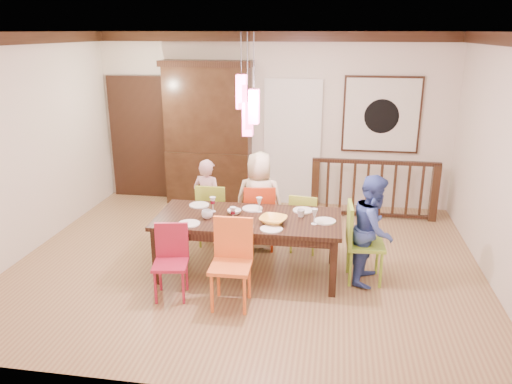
# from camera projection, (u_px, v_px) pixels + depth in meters

# --- Properties ---
(floor) EXTENTS (6.00, 6.00, 0.00)m
(floor) POSITION_uv_depth(u_px,v_px,m) (247.00, 261.00, 6.60)
(floor) COLOR #8F6545
(floor) RESTS_ON ground
(ceiling) EXTENTS (6.00, 6.00, 0.00)m
(ceiling) POSITION_uv_depth(u_px,v_px,m) (246.00, 32.00, 5.70)
(ceiling) COLOR white
(ceiling) RESTS_ON wall_back
(wall_back) EXTENTS (6.00, 0.00, 6.00)m
(wall_back) POSITION_uv_depth(u_px,v_px,m) (273.00, 121.00, 8.50)
(wall_back) COLOR beige
(wall_back) RESTS_ON floor
(wall_left) EXTENTS (0.00, 5.00, 5.00)m
(wall_left) POSITION_uv_depth(u_px,v_px,m) (24.00, 146.00, 6.61)
(wall_left) COLOR beige
(wall_left) RESTS_ON floor
(wall_right) EXTENTS (0.00, 5.00, 5.00)m
(wall_right) POSITION_uv_depth(u_px,v_px,m) (505.00, 165.00, 5.70)
(wall_right) COLOR beige
(wall_right) RESTS_ON floor
(crown_molding) EXTENTS (6.00, 5.00, 0.16)m
(crown_molding) POSITION_uv_depth(u_px,v_px,m) (246.00, 39.00, 5.73)
(crown_molding) COLOR black
(crown_molding) RESTS_ON wall_back
(panel_door) EXTENTS (1.04, 0.07, 2.24)m
(panel_door) POSITION_uv_depth(u_px,v_px,m) (139.00, 139.00, 8.94)
(panel_door) COLOR black
(panel_door) RESTS_ON wall_back
(white_doorway) EXTENTS (0.97, 0.05, 2.22)m
(white_doorway) POSITION_uv_depth(u_px,v_px,m) (292.00, 145.00, 8.54)
(white_doorway) COLOR silver
(white_doorway) RESTS_ON wall_back
(painting) EXTENTS (1.25, 0.06, 1.25)m
(painting) POSITION_uv_depth(u_px,v_px,m) (381.00, 115.00, 8.14)
(painting) COLOR black
(painting) RESTS_ON wall_back
(pendant_cluster) EXTENTS (0.27, 0.21, 1.14)m
(pendant_cluster) POSITION_uv_depth(u_px,v_px,m) (248.00, 105.00, 5.65)
(pendant_cluster) COLOR #FF4C8F
(pendant_cluster) RESTS_ON ceiling
(dining_table) EXTENTS (2.26, 1.06, 0.75)m
(dining_table) POSITION_uv_depth(u_px,v_px,m) (248.00, 223.00, 6.09)
(dining_table) COLOR black
(dining_table) RESTS_ON floor
(chair_far_left) EXTENTS (0.41, 0.41, 0.91)m
(chair_far_left) POSITION_uv_depth(u_px,v_px,m) (214.00, 209.00, 7.01)
(chair_far_left) COLOR #A9C536
(chair_far_left) RESTS_ON floor
(chair_far_mid) EXTENTS (0.49, 0.49, 0.94)m
(chair_far_mid) POSITION_uv_depth(u_px,v_px,m) (259.00, 211.00, 6.87)
(chair_far_mid) COLOR #B83010
(chair_far_mid) RESTS_ON floor
(chair_far_right) EXTENTS (0.43, 0.43, 0.84)m
(chair_far_right) POSITION_uv_depth(u_px,v_px,m) (305.00, 218.00, 6.80)
(chair_far_right) COLOR #A5B933
(chair_far_right) RESTS_ON floor
(chair_near_left) EXTENTS (0.44, 0.44, 0.84)m
(chair_near_left) POSITION_uv_depth(u_px,v_px,m) (170.00, 258.00, 5.58)
(chair_near_left) COLOR #A81C37
(chair_near_left) RESTS_ON floor
(chair_near_mid) EXTENTS (0.45, 0.45, 0.97)m
(chair_near_mid) POSITION_uv_depth(u_px,v_px,m) (231.00, 259.00, 5.39)
(chair_near_mid) COLOR orange
(chair_near_mid) RESTS_ON floor
(chair_end_right) EXTENTS (0.46, 0.46, 0.97)m
(chair_end_right) POSITION_uv_depth(u_px,v_px,m) (366.00, 238.00, 5.95)
(chair_end_right) COLOR #8DBA33
(chair_end_right) RESTS_ON floor
(china_hutch) EXTENTS (1.55, 0.46, 2.45)m
(china_hutch) POSITION_uv_depth(u_px,v_px,m) (208.00, 134.00, 8.54)
(china_hutch) COLOR black
(china_hutch) RESTS_ON floor
(balustrade) EXTENTS (2.00, 0.12, 0.96)m
(balustrade) POSITION_uv_depth(u_px,v_px,m) (374.00, 188.00, 8.01)
(balustrade) COLOR black
(balustrade) RESTS_ON floor
(person_far_left) EXTENTS (0.51, 0.40, 1.22)m
(person_far_left) POSITION_uv_depth(u_px,v_px,m) (208.00, 201.00, 7.06)
(person_far_left) COLOR beige
(person_far_left) RESTS_ON floor
(person_far_mid) EXTENTS (0.68, 0.45, 1.37)m
(person_far_mid) POSITION_uv_depth(u_px,v_px,m) (259.00, 201.00, 6.83)
(person_far_mid) COLOR beige
(person_far_mid) RESTS_ON floor
(person_end_right) EXTENTS (0.64, 0.75, 1.33)m
(person_end_right) POSITION_uv_depth(u_px,v_px,m) (373.00, 229.00, 5.92)
(person_end_right) COLOR #3F57B1
(person_end_right) RESTS_ON floor
(serving_bowl) EXTENTS (0.37, 0.37, 0.08)m
(serving_bowl) POSITION_uv_depth(u_px,v_px,m) (273.00, 220.00, 5.87)
(serving_bowl) COLOR #F9BF46
(serving_bowl) RESTS_ON dining_table
(small_bowl) EXTENTS (0.22, 0.22, 0.05)m
(small_bowl) POSITION_uv_depth(u_px,v_px,m) (234.00, 212.00, 6.17)
(small_bowl) COLOR white
(small_bowl) RESTS_ON dining_table
(cup_left) EXTENTS (0.17, 0.17, 0.11)m
(cup_left) POSITION_uv_depth(u_px,v_px,m) (207.00, 214.00, 6.01)
(cup_left) COLOR silver
(cup_left) RESTS_ON dining_table
(cup_right) EXTENTS (0.13, 0.13, 0.09)m
(cup_right) POSITION_uv_depth(u_px,v_px,m) (301.00, 213.00, 6.07)
(cup_right) COLOR silver
(cup_right) RESTS_ON dining_table
(plate_far_left) EXTENTS (0.26, 0.26, 0.01)m
(plate_far_left) POSITION_uv_depth(u_px,v_px,m) (199.00, 205.00, 6.46)
(plate_far_left) COLOR white
(plate_far_left) RESTS_ON dining_table
(plate_far_mid) EXTENTS (0.26, 0.26, 0.01)m
(plate_far_mid) POSITION_uv_depth(u_px,v_px,m) (252.00, 208.00, 6.34)
(plate_far_mid) COLOR white
(plate_far_mid) RESTS_ON dining_table
(plate_far_right) EXTENTS (0.26, 0.26, 0.01)m
(plate_far_right) POSITION_uv_depth(u_px,v_px,m) (303.00, 210.00, 6.27)
(plate_far_right) COLOR white
(plate_far_right) RESTS_ON dining_table
(plate_near_left) EXTENTS (0.26, 0.26, 0.01)m
(plate_near_left) POSITION_uv_depth(u_px,v_px,m) (189.00, 224.00, 5.84)
(plate_near_left) COLOR white
(plate_near_left) RESTS_ON dining_table
(plate_near_mid) EXTENTS (0.26, 0.26, 0.01)m
(plate_near_mid) POSITION_uv_depth(u_px,v_px,m) (271.00, 229.00, 5.68)
(plate_near_mid) COLOR white
(plate_near_mid) RESTS_ON dining_table
(plate_end_right) EXTENTS (0.26, 0.26, 0.01)m
(plate_end_right) POSITION_uv_depth(u_px,v_px,m) (325.00, 221.00, 5.92)
(plate_end_right) COLOR white
(plate_end_right) RESTS_ON dining_table
(wine_glass_a) EXTENTS (0.08, 0.08, 0.19)m
(wine_glass_a) POSITION_uv_depth(u_px,v_px,m) (213.00, 204.00, 6.23)
(wine_glass_a) COLOR #590C19
(wine_glass_a) RESTS_ON dining_table
(wine_glass_b) EXTENTS (0.08, 0.08, 0.19)m
(wine_glass_b) POSITION_uv_depth(u_px,v_px,m) (259.00, 205.00, 6.22)
(wine_glass_b) COLOR silver
(wine_glass_b) RESTS_ON dining_table
(wine_glass_c) EXTENTS (0.08, 0.08, 0.19)m
(wine_glass_c) POSITION_uv_depth(u_px,v_px,m) (233.00, 215.00, 5.88)
(wine_glass_c) COLOR #590C19
(wine_glass_c) RESTS_ON dining_table
(wine_glass_d) EXTENTS (0.08, 0.08, 0.19)m
(wine_glass_d) POSITION_uv_depth(u_px,v_px,m) (314.00, 217.00, 5.82)
(wine_glass_d) COLOR silver
(wine_glass_d) RESTS_ON dining_table
(napkin) EXTENTS (0.18, 0.14, 0.01)m
(napkin) POSITION_uv_depth(u_px,v_px,m) (244.00, 229.00, 5.68)
(napkin) COLOR #D83359
(napkin) RESTS_ON dining_table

